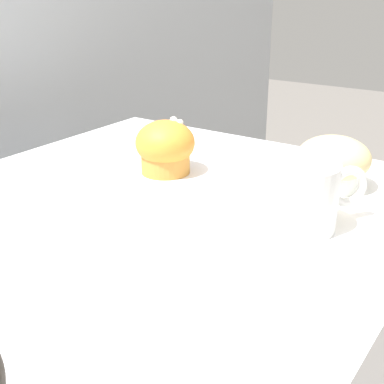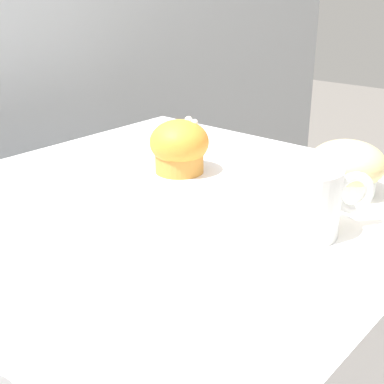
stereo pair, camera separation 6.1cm
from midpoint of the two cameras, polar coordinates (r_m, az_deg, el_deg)
name	(u,v)px [view 1 (the left image)]	position (r m, az deg, el deg)	size (l,w,h in m)	color
muffin_front_center	(165,147)	(0.80, -5.08, 4.72)	(0.09, 0.09, 0.08)	#C98638
muffin_back_left	(333,162)	(0.75, 12.61, 3.05)	(0.10, 0.10, 0.07)	white
coffee_cup	(301,194)	(0.62, 8.80, -0.29)	(0.12, 0.10, 0.08)	white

